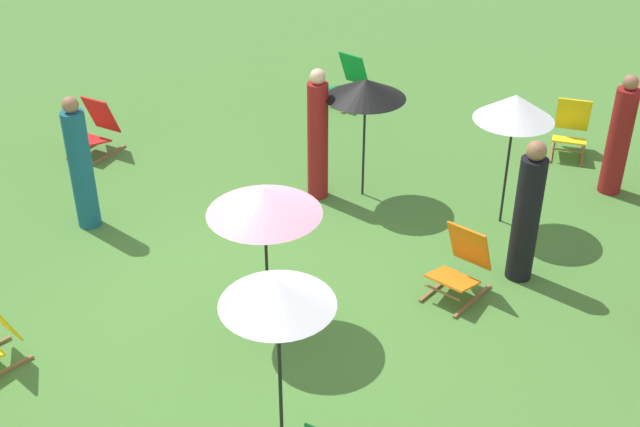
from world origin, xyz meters
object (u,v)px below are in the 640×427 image
(umbrella_3, at_px, (366,89))
(person_2, at_px, (81,166))
(deckchair_3, at_px, (348,82))
(deckchair_8, at_px, (571,130))
(deckchair_1, at_px, (96,129))
(person_0, at_px, (527,215))
(person_4, at_px, (318,138))
(umbrella_2, at_px, (515,108))
(person_1, at_px, (619,138))
(umbrella_0, at_px, (277,293))
(umbrella_1, at_px, (264,201))
(deckchair_2, at_px, (461,265))

(umbrella_3, bearing_deg, person_2, -137.50)
(deckchair_3, height_order, deckchair_8, same)
(umbrella_3, bearing_deg, deckchair_1, -168.11)
(person_2, bearing_deg, deckchair_3, 86.80)
(deckchair_8, distance_m, person_0, 3.48)
(person_0, relative_size, person_4, 0.96)
(person_0, bearing_deg, umbrella_2, -177.92)
(deckchair_3, xyz_separation_m, person_1, (4.52, -0.88, 0.42))
(umbrella_0, bearing_deg, deckchair_3, 114.11)
(deckchair_8, relative_size, umbrella_2, 0.49)
(person_4, bearing_deg, person_2, 41.41)
(deckchair_3, distance_m, person_2, 5.19)
(deckchair_1, relative_size, person_2, 0.48)
(person_0, distance_m, person_2, 5.34)
(umbrella_1, relative_size, person_1, 0.98)
(deckchair_2, relative_size, umbrella_2, 0.48)
(umbrella_3, height_order, person_1, person_1)
(deckchair_8, height_order, umbrella_2, umbrella_2)
(deckchair_1, bearing_deg, person_4, 7.88)
(deckchair_3, relative_size, umbrella_2, 0.48)
(umbrella_0, bearing_deg, deckchair_1, 146.72)
(deckchair_3, relative_size, person_4, 0.46)
(deckchair_3, distance_m, umbrella_1, 6.08)
(umbrella_0, height_order, person_4, umbrella_0)
(person_2, bearing_deg, umbrella_3, 50.43)
(person_1, bearing_deg, deckchair_2, 30.89)
(deckchair_2, xyz_separation_m, deckchair_3, (-3.61, 4.10, 0.00))
(deckchair_2, distance_m, person_1, 3.37)
(deckchair_3, relative_size, umbrella_1, 0.51)
(deckchair_2, distance_m, umbrella_3, 2.70)
(umbrella_0, bearing_deg, person_2, 154.08)
(person_1, distance_m, person_4, 3.98)
(umbrella_2, bearing_deg, deckchair_2, -86.38)
(deckchair_1, relative_size, umbrella_1, 0.51)
(deckchair_1, height_order, deckchair_3, same)
(umbrella_1, height_order, person_2, person_2)
(umbrella_1, relative_size, umbrella_3, 0.99)
(deckchair_1, height_order, umbrella_2, umbrella_2)
(deckchair_3, distance_m, person_4, 3.23)
(umbrella_1, height_order, person_0, person_0)
(deckchair_1, height_order, person_0, person_0)
(deckchair_1, distance_m, deckchair_2, 5.97)
(person_1, xyz_separation_m, person_2, (-5.52, -4.19, 0.04))
(person_0, distance_m, person_1, 2.60)
(deckchair_3, height_order, person_0, person_0)
(deckchair_8, height_order, person_4, person_4)
(person_1, relative_size, person_4, 0.93)
(person_2, bearing_deg, deckchair_1, 137.96)
(deckchair_1, height_order, person_4, person_4)
(deckchair_3, bearing_deg, deckchair_2, -38.62)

